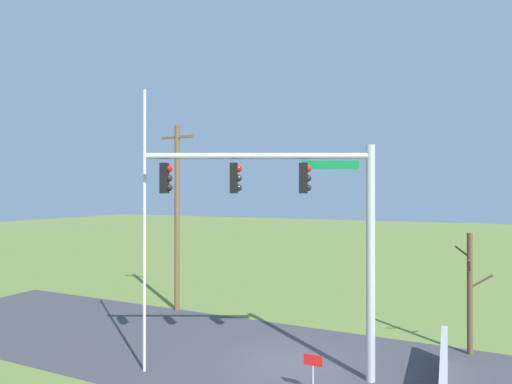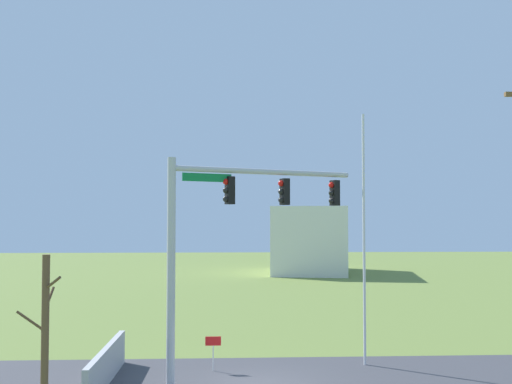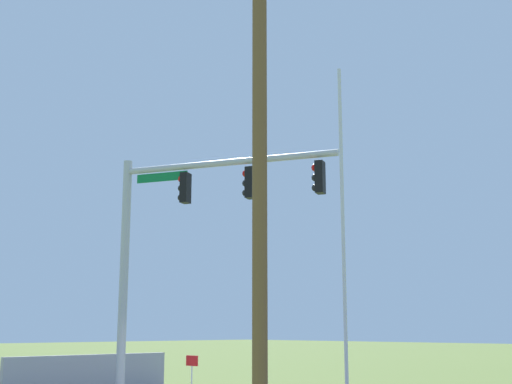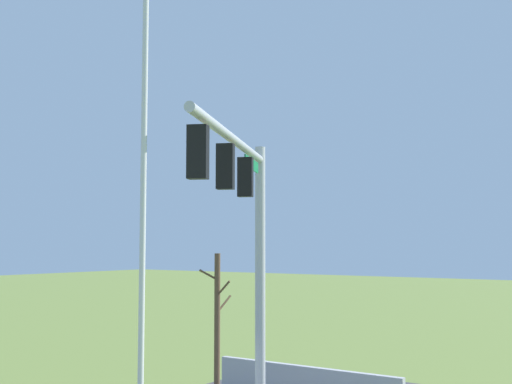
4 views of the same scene
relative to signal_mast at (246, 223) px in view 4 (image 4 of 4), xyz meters
name	(u,v)px [view 4 (image 4 of 4)]	position (x,y,z in m)	size (l,w,h in m)	color
signal_mast	(246,223)	(0.00, 0.00, 0.00)	(6.61, 3.16, 7.44)	#B2B5BA
flagpole	(142,249)	(-5.10, -1.54, -0.60)	(0.10, 0.10, 9.36)	silver
bare_tree	(217,317)	(4.80, 4.61, -3.00)	(1.27, 1.02, 4.46)	brown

